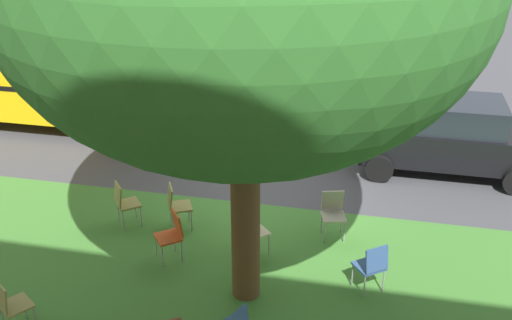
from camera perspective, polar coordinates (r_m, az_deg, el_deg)
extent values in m
plane|color=#424247|center=(12.33, -0.12, -3.69)|extent=(80.00, 80.00, 0.00)
cube|color=#3D752D|center=(9.75, -4.25, -12.71)|extent=(48.00, 6.00, 0.01)
cylinder|color=brown|center=(8.87, -1.02, -4.04)|extent=(0.44, 0.44, 3.30)
cube|color=#ADA393|center=(10.96, 7.36, -5.34)|extent=(0.51, 0.50, 0.04)
cube|color=#ADA393|center=(10.99, 7.27, -3.78)|extent=(0.41, 0.19, 0.40)
cylinder|color=gray|center=(10.91, 6.51, -6.87)|extent=(0.02, 0.02, 0.42)
cylinder|color=gray|center=(10.97, 8.38, -6.78)|extent=(0.02, 0.02, 0.42)
cylinder|color=gray|center=(11.19, 6.24, -5.93)|extent=(0.02, 0.02, 0.42)
cylinder|color=gray|center=(11.25, 8.06, -5.86)|extent=(0.02, 0.02, 0.42)
cube|color=olive|center=(11.27, -7.17, -4.39)|extent=(0.54, 0.55, 0.04)
cube|color=olive|center=(11.14, -8.16, -3.42)|extent=(0.25, 0.40, 0.40)
cylinder|color=gray|center=(11.25, -6.13, -5.75)|extent=(0.02, 0.02, 0.42)
cylinder|color=gray|center=(11.55, -6.39, -4.84)|extent=(0.02, 0.02, 0.42)
cylinder|color=gray|center=(11.22, -7.86, -5.95)|extent=(0.02, 0.02, 0.42)
cylinder|color=gray|center=(11.53, -8.06, -5.03)|extent=(0.02, 0.02, 0.42)
cube|color=#335184|center=(9.77, 10.66, -9.85)|extent=(0.58, 0.57, 0.04)
cube|color=#335184|center=(9.52, 11.40, -9.22)|extent=(0.37, 0.31, 0.40)
cylinder|color=gray|center=(10.11, 10.85, -10.14)|extent=(0.02, 0.02, 0.42)
cylinder|color=gray|center=(9.93, 9.12, -10.70)|extent=(0.02, 0.02, 0.42)
cylinder|color=gray|center=(9.89, 11.99, -11.15)|extent=(0.02, 0.02, 0.42)
cylinder|color=gray|center=(9.71, 10.24, -11.75)|extent=(0.02, 0.02, 0.42)
cube|color=#C64C1E|center=(10.40, -8.34, -7.26)|extent=(0.57, 0.58, 0.04)
cube|color=#C64C1E|center=(10.32, -7.48, -5.92)|extent=(0.31, 0.37, 0.40)
cylinder|color=gray|center=(10.63, -9.45, -8.02)|extent=(0.02, 0.02, 0.42)
cylinder|color=gray|center=(10.34, -8.84, -9.03)|extent=(0.02, 0.02, 0.42)
cylinder|color=gray|center=(10.71, -7.71, -7.61)|extent=(0.02, 0.02, 0.42)
cylinder|color=gray|center=(10.42, -7.05, -8.60)|extent=(0.02, 0.02, 0.42)
cube|color=beige|center=(10.43, -0.11, -6.85)|extent=(0.58, 0.58, 0.04)
cube|color=beige|center=(10.43, -0.64, -5.29)|extent=(0.34, 0.34, 0.40)
cylinder|color=gray|center=(10.35, -0.44, -8.63)|extent=(0.02, 0.02, 0.42)
cylinder|color=gray|center=(10.52, 1.23, -8.04)|extent=(0.02, 0.02, 0.42)
cylinder|color=gray|center=(10.59, -1.43, -7.76)|extent=(0.02, 0.02, 0.42)
cylinder|color=gray|center=(10.75, 0.22, -7.19)|extent=(0.02, 0.02, 0.42)
cube|color=olive|center=(9.50, -21.79, -12.66)|extent=(0.57, 0.57, 0.04)
cube|color=olive|center=(9.32, -23.06, -11.88)|extent=(0.38, 0.30, 0.40)
cylinder|color=gray|center=(9.54, -20.18, -13.93)|extent=(0.02, 0.02, 0.42)
cylinder|color=gray|center=(9.82, -21.06, -12.84)|extent=(0.02, 0.02, 0.42)
cylinder|color=gray|center=(9.74, -22.92, -13.54)|extent=(0.02, 0.02, 0.42)
cube|color=olive|center=(11.52, -11.99, -4.08)|extent=(0.57, 0.58, 0.04)
cube|color=olive|center=(11.37, -12.97, -3.22)|extent=(0.32, 0.36, 0.40)
cylinder|color=gray|center=(11.51, -10.83, -5.30)|extent=(0.02, 0.02, 0.42)
cylinder|color=gray|center=(11.81, -11.34, -4.48)|extent=(0.02, 0.02, 0.42)
cylinder|color=gray|center=(11.45, -12.47, -5.66)|extent=(0.02, 0.02, 0.42)
cylinder|color=gray|center=(11.75, -12.93, -4.83)|extent=(0.02, 0.02, 0.42)
cube|color=black|center=(13.87, 17.63, 1.64)|extent=(3.70, 1.64, 0.76)
cube|color=#1E232B|center=(13.65, 18.61, 4.07)|extent=(1.90, 1.44, 0.64)
cylinder|color=black|center=(13.15, 11.61, -0.81)|extent=(0.60, 0.18, 0.60)
cylinder|color=black|center=(14.73, 11.81, 2.14)|extent=(0.60, 0.18, 0.60)
cylinder|color=black|center=(15.03, 22.51, 1.12)|extent=(0.60, 0.18, 0.60)
cube|color=black|center=(17.40, -23.06, 7.72)|extent=(10.30, 2.46, 0.12)
cylinder|color=black|center=(14.69, -12.25, 2.79)|extent=(0.96, 0.28, 0.96)
cylinder|color=black|center=(16.85, -8.85, 6.07)|extent=(0.96, 0.28, 0.96)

